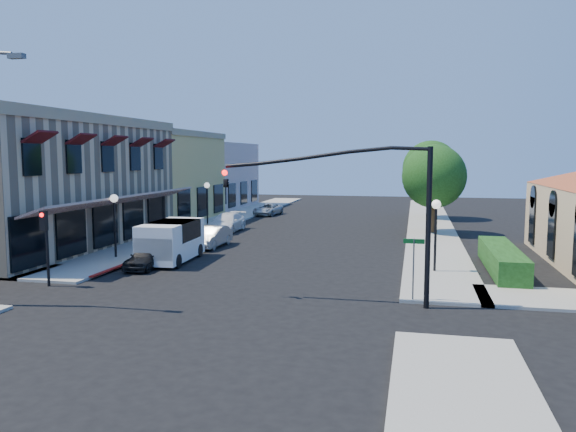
% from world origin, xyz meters
% --- Properties ---
extents(ground, '(120.00, 120.00, 0.00)m').
position_xyz_m(ground, '(0.00, 0.00, 0.00)').
color(ground, black).
rests_on(ground, ground).
extents(sidewalk_left, '(3.50, 50.00, 0.12)m').
position_xyz_m(sidewalk_left, '(-8.75, 27.00, 0.06)').
color(sidewalk_left, '#9B988D').
rests_on(sidewalk_left, ground).
extents(sidewalk_right, '(3.50, 50.00, 0.12)m').
position_xyz_m(sidewalk_right, '(8.75, 27.00, 0.06)').
color(sidewalk_right, '#9B988D').
rests_on(sidewalk_right, ground).
extents(curb_red_strip, '(0.25, 10.00, 0.06)m').
position_xyz_m(curb_red_strip, '(-6.90, 8.00, 0.00)').
color(curb_red_strip, maroon).
rests_on(curb_red_strip, ground).
extents(corner_brick_building, '(11.77, 18.20, 8.10)m').
position_xyz_m(corner_brick_building, '(-15.45, 11.00, 4.01)').
color(corner_brick_building, tan).
rests_on(corner_brick_building, ground).
extents(yellow_stucco_building, '(10.00, 12.00, 7.60)m').
position_xyz_m(yellow_stucco_building, '(-15.50, 26.00, 3.80)').
color(yellow_stucco_building, '#CEB95C').
rests_on(yellow_stucco_building, ground).
extents(pink_stucco_building, '(10.00, 12.00, 7.00)m').
position_xyz_m(pink_stucco_building, '(-15.50, 38.00, 3.50)').
color(pink_stucco_building, '#C1A192').
rests_on(pink_stucco_building, ground).
extents(hedge, '(1.40, 8.00, 1.10)m').
position_xyz_m(hedge, '(11.70, 9.00, 0.00)').
color(hedge, '#183D11').
rests_on(hedge, ground).
extents(street_tree_a, '(4.56, 4.56, 6.48)m').
position_xyz_m(street_tree_a, '(8.80, 22.00, 4.19)').
color(street_tree_a, '#332214').
rests_on(street_tree_a, ground).
extents(street_tree_b, '(4.94, 4.94, 7.02)m').
position_xyz_m(street_tree_b, '(8.80, 32.00, 4.54)').
color(street_tree_b, '#332214').
rests_on(street_tree_b, ground).
extents(signal_mast_arm, '(8.01, 0.39, 6.00)m').
position_xyz_m(signal_mast_arm, '(5.86, 1.50, 4.09)').
color(signal_mast_arm, black).
rests_on(signal_mast_arm, ground).
extents(secondary_signal, '(0.28, 0.42, 3.32)m').
position_xyz_m(secondary_signal, '(-8.00, 1.41, 2.32)').
color(secondary_signal, black).
rests_on(secondary_signal, ground).
extents(street_name_sign, '(0.80, 0.06, 2.50)m').
position_xyz_m(street_name_sign, '(7.50, 2.20, 1.70)').
color(street_name_sign, '#595B5E').
rests_on(street_name_sign, ground).
extents(lamppost_left_near, '(0.44, 0.44, 3.57)m').
position_xyz_m(lamppost_left_near, '(-8.50, 8.00, 2.74)').
color(lamppost_left_near, black).
rests_on(lamppost_left_near, ground).
extents(lamppost_left_far, '(0.44, 0.44, 3.57)m').
position_xyz_m(lamppost_left_far, '(-8.50, 22.00, 2.74)').
color(lamppost_left_far, black).
rests_on(lamppost_left_far, ground).
extents(lamppost_right_near, '(0.44, 0.44, 3.57)m').
position_xyz_m(lamppost_right_near, '(8.50, 8.00, 2.74)').
color(lamppost_right_near, black).
rests_on(lamppost_right_near, ground).
extents(lamppost_right_far, '(0.44, 0.44, 3.57)m').
position_xyz_m(lamppost_right_far, '(8.50, 24.00, 2.74)').
color(lamppost_right_far, black).
rests_on(lamppost_right_far, ground).
extents(white_van, '(2.33, 4.94, 2.15)m').
position_xyz_m(white_van, '(-5.19, 7.95, 1.24)').
color(white_van, white).
rests_on(white_van, ground).
extents(parked_car_a, '(1.42, 3.33, 1.12)m').
position_xyz_m(parked_car_a, '(-5.64, 6.00, 0.56)').
color(parked_car_a, black).
rests_on(parked_car_a, ground).
extents(parked_car_b, '(1.54, 4.01, 1.30)m').
position_xyz_m(parked_car_b, '(-4.80, 13.00, 0.65)').
color(parked_car_b, gray).
rests_on(parked_car_b, ground).
extents(parked_car_c, '(1.97, 4.76, 1.38)m').
position_xyz_m(parked_car_c, '(-6.20, 20.00, 0.69)').
color(parked_car_c, white).
rests_on(parked_car_c, ground).
extents(parked_car_d, '(2.38, 4.26, 1.13)m').
position_xyz_m(parked_car_d, '(-6.20, 32.00, 0.56)').
color(parked_car_d, '#AFB2B4').
rests_on(parked_car_d, ground).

